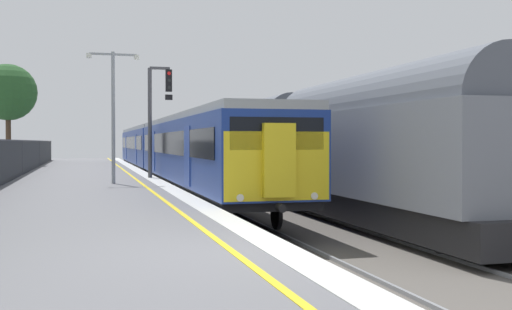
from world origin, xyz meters
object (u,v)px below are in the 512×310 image
signal_gantry (156,108)px  background_tree_left (9,94)px  commuter_train_at_platform (168,148)px  freight_train_adjacent_track (300,144)px  platform_lamp_mid (113,105)px

signal_gantry → background_tree_left: size_ratio=0.71×
commuter_train_at_platform → background_tree_left: (-9.63, 10.65, 3.66)m
freight_train_adjacent_track → background_tree_left: bearing=122.0°
freight_train_adjacent_track → platform_lamp_mid: size_ratio=5.41×
freight_train_adjacent_track → platform_lamp_mid: platform_lamp_mid is taller
commuter_train_at_platform → signal_gantry: signal_gantry is taller
freight_train_adjacent_track → platform_lamp_mid: (-7.50, 0.46, 1.50)m
freight_train_adjacent_track → signal_gantry: bearing=144.3°
freight_train_adjacent_track → background_tree_left: size_ratio=3.94×
background_tree_left → signal_gantry: bearing=-65.5°
freight_train_adjacent_track → background_tree_left: (-13.63, 21.84, 3.38)m
commuter_train_at_platform → background_tree_left: 14.82m
commuter_train_at_platform → background_tree_left: bearing=132.1°
signal_gantry → background_tree_left: 19.75m
platform_lamp_mid → freight_train_adjacent_track: bearing=-3.5°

